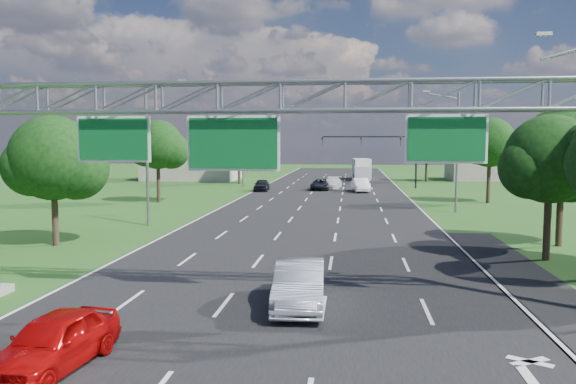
# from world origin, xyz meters

# --- Properties ---
(ground) EXTENTS (220.00, 220.00, 0.00)m
(ground) POSITION_xyz_m (0.00, 30.00, 0.00)
(ground) COLOR #235018
(ground) RESTS_ON ground
(road) EXTENTS (18.00, 180.00, 0.02)m
(road) POSITION_xyz_m (0.00, 30.00, 0.00)
(road) COLOR black
(road) RESTS_ON ground
(road_flare) EXTENTS (3.00, 30.00, 0.02)m
(road_flare) POSITION_xyz_m (10.20, 14.00, 0.00)
(road_flare) COLOR black
(road_flare) RESTS_ON ground
(sign_gantry) EXTENTS (23.50, 1.00, 9.56)m
(sign_gantry) POSITION_xyz_m (0.33, 12.00, 6.89)
(sign_gantry) COLOR gray
(sign_gantry) RESTS_ON ground
(traffic_signal) EXTENTS (12.21, 0.24, 7.00)m
(traffic_signal) POSITION_xyz_m (7.48, 65.00, 5.17)
(traffic_signal) COLOR black
(traffic_signal) RESTS_ON ground
(streetlight_l_near) EXTENTS (2.97, 0.22, 10.16)m
(streetlight_l_near) POSITION_xyz_m (-11.30, 30.00, 5.58)
(streetlight_l_near) COLOR gray
(streetlight_l_near) RESTS_ON ground
(streetlight_l_far) EXTENTS (2.97, 0.22, 10.16)m
(streetlight_l_far) POSITION_xyz_m (-11.30, 65.00, 5.58)
(streetlight_l_far) COLOR gray
(streetlight_l_far) RESTS_ON ground
(streetlight_r_mid) EXTENTS (2.97, 0.22, 10.16)m
(streetlight_r_mid) POSITION_xyz_m (11.30, 40.00, 5.58)
(streetlight_r_mid) COLOR gray
(streetlight_r_mid) RESTS_ON ground
(tree_verge_la) EXTENTS (5.76, 4.80, 7.40)m
(tree_verge_la) POSITION_xyz_m (-13.92, 22.04, 4.76)
(tree_verge_la) COLOR #2D2116
(tree_verge_la) RESTS_ON ground
(tree_verge_lb) EXTENTS (5.76, 4.80, 8.06)m
(tree_verge_lb) POSITION_xyz_m (-15.92, 45.04, 5.41)
(tree_verge_lb) COLOR #2D2116
(tree_verge_lb) RESTS_ON ground
(tree_verge_lc) EXTENTS (5.76, 4.80, 7.62)m
(tree_verge_lc) POSITION_xyz_m (-12.92, 70.04, 4.98)
(tree_verge_lc) COLOR #2D2116
(tree_verge_lc) RESTS_ON ground
(tree_verge_rd) EXTENTS (5.76, 4.80, 8.28)m
(tree_verge_rd) POSITION_xyz_m (16.08, 48.04, 5.63)
(tree_verge_rd) COLOR #2D2116
(tree_verge_rd) RESTS_ON ground
(tree_verge_re) EXTENTS (5.76, 4.80, 7.84)m
(tree_verge_re) POSITION_xyz_m (14.08, 78.04, 5.20)
(tree_verge_re) COLOR #2D2116
(tree_verge_re) RESTS_ON ground
(building_left) EXTENTS (14.00, 10.00, 5.00)m
(building_left) POSITION_xyz_m (-22.00, 78.00, 2.50)
(building_left) COLOR gray
(building_left) RESTS_ON ground
(building_right) EXTENTS (12.00, 9.00, 4.00)m
(building_right) POSITION_xyz_m (24.00, 82.00, 2.00)
(building_right) COLOR gray
(building_right) RESTS_ON ground
(red_coupe) EXTENTS (2.24, 4.51, 1.48)m
(red_coupe) POSITION_xyz_m (-4.88, 5.37, 0.74)
(red_coupe) COLOR #B90808
(red_coupe) RESTS_ON ground
(silver_sedan) EXTENTS (1.95, 5.01, 1.63)m
(silver_sedan) POSITION_xyz_m (0.94, 11.61, 0.81)
(silver_sedan) COLOR silver
(silver_sedan) RESTS_ON ground
(car_queue_a) EXTENTS (2.50, 5.25, 1.48)m
(car_queue_a) POSITION_xyz_m (0.42, 62.85, 0.74)
(car_queue_a) COLOR silver
(car_queue_a) RESTS_ON ground
(car_queue_b) EXTENTS (2.30, 4.83, 1.33)m
(car_queue_b) POSITION_xyz_m (-1.00, 61.08, 0.67)
(car_queue_b) COLOR black
(car_queue_b) RESTS_ON ground
(car_queue_c) EXTENTS (1.90, 4.28, 1.43)m
(car_queue_c) POSITION_xyz_m (-8.00, 58.91, 0.71)
(car_queue_c) COLOR black
(car_queue_c) RESTS_ON ground
(car_queue_d) EXTENTS (2.28, 5.06, 1.61)m
(car_queue_d) POSITION_xyz_m (3.89, 59.00, 0.81)
(car_queue_d) COLOR white
(car_queue_d) RESTS_ON ground
(box_truck) EXTENTS (2.97, 8.75, 3.25)m
(box_truck) POSITION_xyz_m (4.39, 81.09, 1.56)
(box_truck) COLOR silver
(box_truck) RESTS_ON ground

